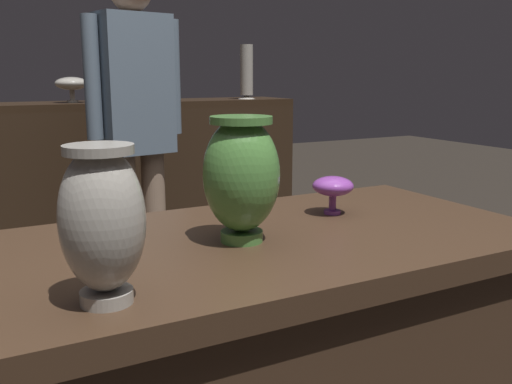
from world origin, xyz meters
The scene contains 7 objects.
back_display_shelf centered at (0.00, 2.20, 0.49)m, with size 2.60×0.40×0.99m.
vase_centerpiece centered at (-0.07, -0.01, 0.94)m, with size 0.16×0.16×0.26m.
vase_tall_behind centered at (-0.40, -0.21, 0.93)m, with size 0.13×0.13×0.24m.
vase_left_accent centered at (0.23, 0.09, 0.87)m, with size 0.10×0.10×0.09m.
shelf_vase_far_right centered at (1.04, 2.13, 1.15)m, with size 0.11×0.11×0.33m.
shelf_vase_center centered at (0.00, 2.16, 1.09)m, with size 0.17×0.17×0.14m.
visitor_center_back centered at (0.16, 1.52, 0.93)m, with size 0.46×0.24×1.59m.
Camera 1 is at (-0.58, -1.03, 1.14)m, focal length 39.71 mm.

